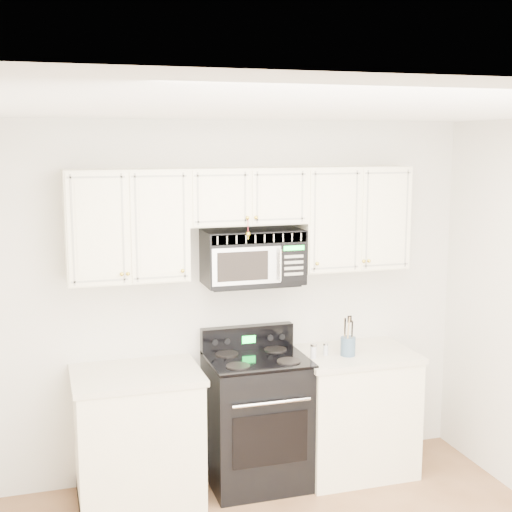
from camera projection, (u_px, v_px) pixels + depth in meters
name	position (u px, v px, depth m)	size (l,w,h in m)	color
room	(331.00, 372.00, 3.59)	(3.51, 3.51, 2.61)	#91684A
base_cabinet_left	(138.00, 441.00, 4.86)	(0.86, 0.65, 0.92)	white
base_cabinet_right	(353.00, 415.00, 5.32)	(0.86, 0.65, 0.92)	white
range	(257.00, 418.00, 5.12)	(0.70, 0.64, 1.10)	black
upper_cabinets	(244.00, 216.00, 4.99)	(2.44, 0.37, 0.75)	white
microwave	(253.00, 257.00, 5.04)	(0.70, 0.40, 0.39)	black
utensil_crock	(348.00, 345.00, 5.14)	(0.11, 0.11, 0.29)	#415C75
shaker_salt	(313.00, 351.00, 5.07)	(0.04, 0.04, 0.11)	#B8B9C4
shaker_pepper	(326.00, 349.00, 5.15)	(0.04, 0.04, 0.09)	#B8B9C4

